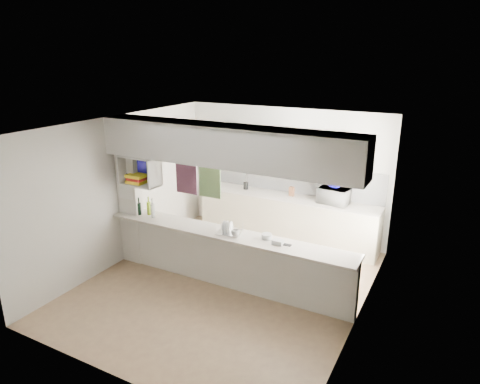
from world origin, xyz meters
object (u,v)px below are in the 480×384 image
Objects in this scene: bowl at (335,186)px; wine_bottles at (147,209)px; microwave at (334,196)px; dish_rack at (229,228)px.

wine_bottles is at bearing -141.09° from bowl.
microwave is 0.18m from bowl.
bowl is 2.38m from dish_rack.
bowl reaches higher than wine_bottles.
microwave is 2.35m from dish_rack.
bowl reaches higher than dish_rack.
dish_rack is 1.61m from wine_bottles.
microwave is 1.29× the size of dish_rack.
wine_bottles is at bearing 45.81° from microwave.
dish_rack is 1.15× the size of wine_bottles.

